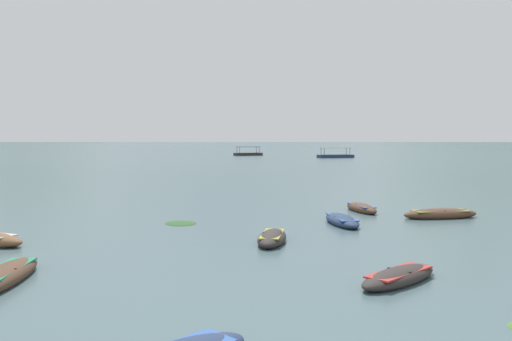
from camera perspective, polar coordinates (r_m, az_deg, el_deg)
The scene contains 13 objects.
ground_plane at distance 1506.75m, azimuth -2.69°, elevation 3.17°, with size 6000.00×6000.00×0.00m, color #476066.
mountain_1 at distance 1825.77m, azimuth -24.02°, elevation 7.95°, with size 966.22×966.22×320.99m, color #56665B.
mountain_2 at distance 2122.08m, azimuth -3.82°, elevation 10.51°, with size 1618.26×1618.26×539.20m, color slate.
mountain_3 at distance 2053.30m, azimuth 23.12°, elevation 9.57°, with size 1173.51×1173.51×473.74m, color slate.
rowboat_0 at distance 26.28m, azimuth 9.26°, elevation -5.35°, with size 1.55×3.94×0.58m.
rowboat_3 at distance 29.66m, azimuth 19.29°, elevation -4.47°, with size 4.29×1.93×0.63m.
rowboat_4 at distance 16.16m, azimuth 15.20°, elevation -11.00°, with size 3.32×3.13×0.51m.
rowboat_5 at distance 17.16m, azimuth -25.63°, elevation -10.28°, with size 1.12×4.44×0.59m.
rowboat_9 at distance 31.12m, azimuth 11.31°, elevation -4.02°, with size 1.59×3.60×0.58m.
rowboat_11 at distance 21.38m, azimuth 1.74°, elevation -7.30°, with size 1.73×3.42×0.58m.
ferry_0 at distance 123.11m, azimuth 8.58°, elevation 1.58°, with size 8.68×4.26×2.54m.
ferry_1 at distance 139.13m, azimuth -0.86°, elevation 1.81°, with size 7.80×4.93×2.54m.
weed_patch_4 at distance 26.44m, azimuth -8.12°, elevation -5.69°, with size 1.77×1.50×0.14m, color #2D5628.
Camera 1 is at (-2.03, -6.74, 4.13)m, focal length 37.04 mm.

